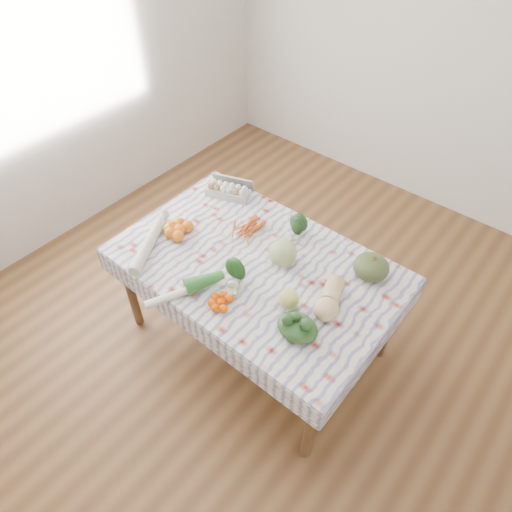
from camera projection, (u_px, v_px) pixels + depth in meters
ground at (256, 337)px, 3.24m from camera, size 4.50×4.50×0.00m
wall_back at (445, 40)px, 3.46m from camera, size 4.00×0.04×2.80m
dining_table at (256, 272)px, 2.76m from camera, size 1.60×1.00×0.75m
tablecloth at (256, 264)px, 2.70m from camera, size 1.66×1.06×0.01m
egg_carton at (228, 191)px, 3.12m from camera, size 0.32×0.21×0.08m
carrot_bunch at (246, 231)px, 2.87m from camera, size 0.25×0.24×0.04m
kale_bunch at (294, 230)px, 2.81m from camera, size 0.18×0.16×0.13m
kabocha_squash at (371, 267)px, 2.58m from camera, size 0.24×0.24×0.13m
cabbage at (283, 253)px, 2.64m from camera, size 0.17×0.17×0.16m
butternut_squash at (330, 298)px, 2.43m from camera, size 0.21×0.31×0.13m
orange_cluster at (179, 230)px, 2.85m from camera, size 0.28×0.28×0.08m
broccoli at (233, 276)px, 2.55m from camera, size 0.21×0.21×0.11m
mandarin_cluster at (221, 302)px, 2.46m from camera, size 0.21×0.21×0.05m
grapefruit at (289, 298)px, 2.43m from camera, size 0.12×0.12×0.11m
spinach_bag at (297, 327)px, 2.31m from camera, size 0.27×0.24×0.10m
daikon at (148, 245)px, 2.76m from camera, size 0.29×0.45×0.07m
leek at (184, 291)px, 2.51m from camera, size 0.23×0.43×0.05m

